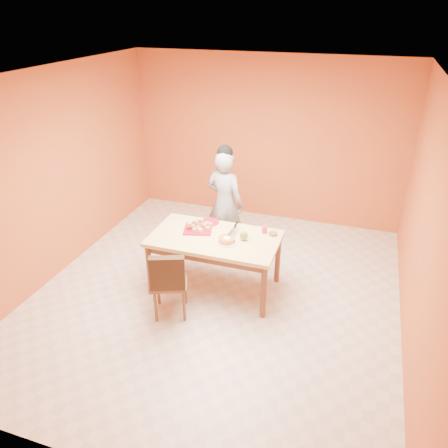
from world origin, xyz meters
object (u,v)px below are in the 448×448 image
(pastry_platter, at_px, (198,229))
(egg_ornament, at_px, (244,235))
(dining_table, at_px, (215,243))
(person, at_px, (225,203))
(checker_tin, at_px, (273,234))
(magenta_glass, at_px, (264,229))
(sponge_cake, at_px, (227,240))
(red_dinner_plate, at_px, (210,222))
(dining_chair, at_px, (169,281))

(pastry_platter, xyz_separation_m, egg_ornament, (0.64, -0.09, 0.06))
(dining_table, relative_size, egg_ornament, 12.20)
(person, height_order, checker_tin, person)
(person, relative_size, pastry_platter, 4.47)
(magenta_glass, bearing_deg, sponge_cake, -134.19)
(egg_ornament, bearing_deg, red_dinner_plate, 140.35)
(pastry_platter, relative_size, checker_tin, 3.33)
(pastry_platter, xyz_separation_m, checker_tin, (0.95, 0.16, 0.01))
(dining_chair, distance_m, sponge_cake, 0.85)
(person, distance_m, checker_tin, 1.09)
(dining_table, relative_size, person, 1.02)
(person, bearing_deg, pastry_platter, 96.07)
(person, bearing_deg, dining_chair, 96.89)
(pastry_platter, distance_m, magenta_glass, 0.85)
(dining_table, height_order, checker_tin, checker_tin)
(dining_table, relative_size, checker_tin, 15.14)
(person, bearing_deg, sponge_cake, 121.93)
(person, bearing_deg, dining_table, 113.04)
(person, xyz_separation_m, sponge_cake, (0.37, -1.02, 0.01))
(dining_chair, distance_m, pastry_platter, 0.86)
(sponge_cake, relative_size, egg_ornament, 1.59)
(egg_ornament, bearing_deg, dining_table, 175.03)
(pastry_platter, relative_size, sponge_cake, 1.69)
(dining_table, bearing_deg, sponge_cake, -23.91)
(magenta_glass, bearing_deg, dining_table, -151.73)
(checker_tin, bearing_deg, pastry_platter, -170.54)
(dining_chair, bearing_deg, magenta_glass, 26.75)
(person, relative_size, checker_tin, 14.88)
(sponge_cake, bearing_deg, checker_tin, 36.26)
(pastry_platter, xyz_separation_m, magenta_glass, (0.83, 0.18, 0.04))
(dining_chair, distance_m, egg_ornament, 1.06)
(egg_ornament, bearing_deg, dining_chair, -144.63)
(checker_tin, bearing_deg, magenta_glass, 169.08)
(dining_chair, xyz_separation_m, checker_tin, (1.01, 0.95, 0.31))
(checker_tin, bearing_deg, sponge_cake, -143.74)
(dining_chair, height_order, person, person)
(pastry_platter, height_order, egg_ornament, egg_ornament)
(dining_chair, distance_m, magenta_glass, 1.37)
(pastry_platter, relative_size, red_dinner_plate, 1.41)
(pastry_platter, xyz_separation_m, sponge_cake, (0.46, -0.20, 0.03))
(egg_ornament, bearing_deg, checker_tin, 27.97)
(red_dinner_plate, bearing_deg, checker_tin, -4.67)
(dining_chair, relative_size, person, 0.57)
(dining_table, distance_m, sponge_cake, 0.24)
(dining_table, bearing_deg, checker_tin, 22.28)
(person, bearing_deg, red_dinner_plate, 101.01)
(dining_table, xyz_separation_m, checker_tin, (0.68, 0.28, 0.11))
(sponge_cake, distance_m, checker_tin, 0.61)
(red_dinner_plate, height_order, checker_tin, checker_tin)
(pastry_platter, distance_m, red_dinner_plate, 0.24)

